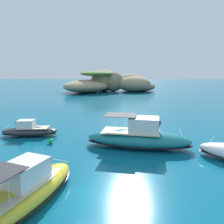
{
  "coord_description": "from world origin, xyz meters",
  "views": [
    {
      "loc": [
        1.43,
        -12.2,
        7.83
      ],
      "look_at": [
        1.05,
        22.01,
        1.23
      ],
      "focal_mm": 34.03,
      "sensor_mm": 36.0,
      "label": 1
    }
  ],
  "objects": [
    {
      "name": "islet_small",
      "position": [
        9.09,
        72.33,
        2.95
      ],
      "size": [
        18.69,
        18.44,
        6.87
      ],
      "color": "#9E8966",
      "rests_on": "ground"
    },
    {
      "name": "motorboat_charcoal",
      "position": [
        -9.02,
        12.77,
        0.67
      ],
      "size": [
        6.89,
        2.43,
        2.01
      ],
      "color": "#2D2D33",
      "rests_on": "ground"
    },
    {
      "name": "motorboat_yellow",
      "position": [
        -3.93,
        -1.16,
        0.91
      ],
      "size": [
        5.9,
        9.49,
        2.86
      ],
      "color": "yellow",
      "rests_on": "ground"
    },
    {
      "name": "channel_buoy",
      "position": [
        -5.56,
        10.0,
        0.34
      ],
      "size": [
        0.56,
        0.56,
        1.48
      ],
      "color": "green",
      "rests_on": "ground"
    },
    {
      "name": "islet_large",
      "position": [
        -5.29,
        70.81,
        3.45
      ],
      "size": [
        26.29,
        26.97,
        8.65
      ],
      "color": "#9E8966",
      "rests_on": "ground"
    },
    {
      "name": "motorboat_teal",
      "position": [
        3.97,
        8.89,
        1.08
      ],
      "size": [
        11.34,
        5.19,
        3.42
      ],
      "color": "#19727A",
      "rests_on": "ground"
    },
    {
      "name": "ground_plane",
      "position": [
        0.0,
        0.0,
        0.0
      ],
      "size": [
        400.0,
        400.0,
        0.0
      ],
      "primitive_type": "plane",
      "color": "#0C5B7A"
    }
  ]
}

